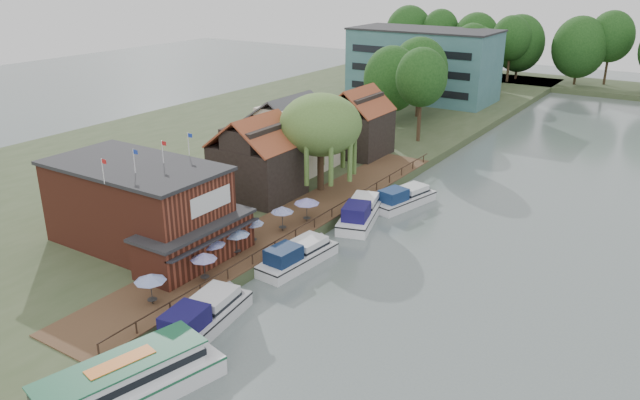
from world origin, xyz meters
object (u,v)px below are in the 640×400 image
Objects in this scene: umbrella_0 at (151,289)px; umbrella_4 at (252,231)px; willow at (321,143)px; umbrella_5 at (282,219)px; umbrella_2 at (211,252)px; swan at (139,370)px; cottage_b at (290,132)px; cruiser_1 at (297,253)px; hotel_block at (423,64)px; cottage_a at (257,157)px; tour_boat at (112,387)px; cruiser_3 at (404,196)px; cruiser_0 at (202,313)px; umbrella_1 at (204,267)px; pub at (154,209)px; umbrella_3 at (236,242)px; cruiser_2 at (361,210)px; umbrella_6 at (307,210)px; cottage_c at (358,121)px.

umbrella_4 is at bearing 92.58° from umbrella_0.
umbrella_5 is at bearing -73.98° from willow.
swan is (4.75, -11.97, -2.07)m from umbrella_2.
cruiser_1 is (14.53, -19.34, -4.13)m from cottage_b.
hotel_block is 2.71× the size of cruiser_1.
cottage_a is 0.65× the size of tour_boat.
cruiser_0 is at bearing -78.93° from cruiser_3.
umbrella_0 and umbrella_1 have the same top height.
pub is at bearing -103.88° from cruiser_3.
cottage_b reaches higher than umbrella_3.
umbrella_3 reaches higher than cruiser_2.
umbrella_1 is at bearing 109.29° from swan.
umbrella_2 is 23.73m from cruiser_3.
umbrella_3 is 9.15m from umbrella_6.
tour_boat is (8.75, -34.87, -4.77)m from willow.
cottage_c is at bearing 90.00° from pub.
umbrella_1 is at bearing -59.18° from umbrella_2.
umbrella_2 is at bearing 125.94° from tour_boat.
umbrella_0 and umbrella_2 have the same top height.
cottage_c is 3.52× the size of umbrella_6.
umbrella_1 is 4.93m from umbrella_3.
willow is 4.39× the size of umbrella_5.
cottage_a is 16.79m from umbrella_2.
willow is 4.32× the size of umbrella_6.
pub reaches higher than umbrella_5.
umbrella_3 is 6.13m from umbrella_5.
cruiser_2 is 28.76m from swan.
umbrella_6 is at bearing 122.57° from cruiser_1.
cruiser_0 is 1.09× the size of cruiser_3.
swan is at bearing -77.18° from hotel_block.
cruiser_1 is (4.42, 5.58, -1.16)m from umbrella_2.
cruiser_0 is (10.71, -39.99, -4.03)m from cottage_c.
cottage_b is at bearing -173.51° from cruiser_3.
cottage_c is at bearing 100.21° from umbrella_2.
cottage_b is at bearing 106.70° from cottage_a.
umbrella_1 is 0.25× the size of cruiser_1.
umbrella_2 is (6.11, -33.92, -2.96)m from cottage_c.
umbrella_2 is 11.74m from umbrella_6.
cottage_b is at bearing 130.57° from umbrella_6.
umbrella_4 is at bearing 97.71° from umbrella_3.
umbrella_5 is 5.05m from cruiser_1.
pub is 1.51× the size of tour_boat.
cruiser_0 is 9.02m from tour_boat.
umbrella_5 is at bearing -38.92° from cottage_a.
umbrella_3 is 5.40× the size of swan.
tour_boat reaches higher than cruiser_1.
umbrella_0 is at bearing -83.17° from willow.
cruiser_1 is (3.81, -3.11, -1.16)m from umbrella_5.
cruiser_2 reaches higher than swan.
tour_boat is (5.54, -8.08, -0.84)m from umbrella_0.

